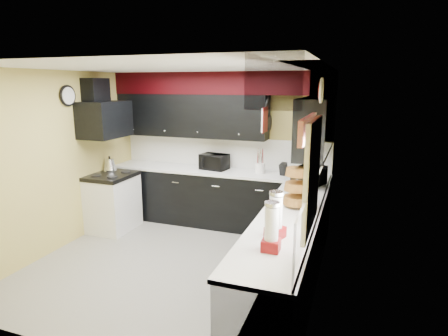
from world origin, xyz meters
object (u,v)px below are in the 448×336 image
Objects in this scene: microwave at (309,176)px; knife_block at (283,169)px; utensil_crock at (260,168)px; toaster_oven at (214,162)px; kettle at (110,165)px.

microwave is 2.50× the size of knife_block.
utensil_crock is at bearing 79.26° from microwave.
microwave reaches higher than toaster_oven.
utensil_crock is (0.78, -0.02, -0.05)m from toaster_oven.
toaster_oven is 2.00× the size of kettle.
microwave reaches higher than utensil_crock.
kettle is (-3.22, -0.07, -0.05)m from microwave.
toaster_oven is at bearing 19.60° from kettle.
microwave is at bearing -30.96° from knife_block.
toaster_oven is at bearing 178.87° from utensil_crock.
kettle is at bearing 111.50° from microwave.
knife_block reaches higher than kettle.
microwave is at bearing -31.01° from utensil_crock.
knife_block is (1.16, -0.04, -0.03)m from toaster_oven.
utensil_crock is at bearing 13.16° from kettle.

